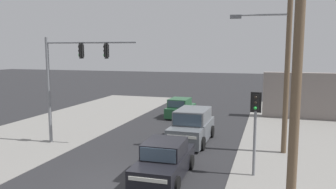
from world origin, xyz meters
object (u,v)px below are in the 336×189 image
(traffic_signal_mast, at_px, (69,71))
(pedestal_signal_right_kerb, at_px, (255,120))
(hatchback_oncoming_mid, at_px, (180,108))
(utility_pole_foreground_right, at_px, (293,39))
(utility_pole_midground_right, at_px, (285,51))
(suv_kerbside_parked, at_px, (192,127))
(sedan_oncoming_near, at_px, (165,161))

(traffic_signal_mast, relative_size, pedestal_signal_right_kerb, 1.69)
(pedestal_signal_right_kerb, distance_m, hatchback_oncoming_mid, 12.99)
(utility_pole_foreground_right, xyz_separation_m, utility_pole_midground_right, (0.15, 8.32, -0.28))
(pedestal_signal_right_kerb, xyz_separation_m, suv_kerbside_parked, (-3.69, 4.43, -1.53))
(utility_pole_foreground_right, distance_m, traffic_signal_mast, 13.06)
(utility_pole_foreground_right, distance_m, sedan_oncoming_near, 7.43)
(traffic_signal_mast, xyz_separation_m, pedestal_signal_right_kerb, (10.15, -1.98, -1.73))
(utility_pole_midground_right, distance_m, hatchback_oncoming_mid, 11.54)
(utility_pole_foreground_right, relative_size, traffic_signal_mast, 1.72)
(utility_pole_foreground_right, height_order, hatchback_oncoming_mid, utility_pole_foreground_right)
(pedestal_signal_right_kerb, height_order, sedan_oncoming_near, pedestal_signal_right_kerb)
(utility_pole_foreground_right, relative_size, utility_pole_midground_right, 1.06)
(traffic_signal_mast, xyz_separation_m, hatchback_oncoming_mid, (3.91, 9.29, -3.44))
(utility_pole_midground_right, bearing_deg, suv_kerbside_parked, 171.28)
(traffic_signal_mast, height_order, pedestal_signal_right_kerb, traffic_signal_mast)
(pedestal_signal_right_kerb, relative_size, sedan_oncoming_near, 0.83)
(suv_kerbside_parked, height_order, hatchback_oncoming_mid, suv_kerbside_parked)
(sedan_oncoming_near, bearing_deg, hatchback_oncoming_mid, 102.18)
(utility_pole_foreground_right, xyz_separation_m, suv_kerbside_parked, (-4.73, 9.07, -4.63))
(utility_pole_foreground_right, xyz_separation_m, traffic_signal_mast, (-11.18, 6.61, -1.37))
(utility_pole_midground_right, xyz_separation_m, sedan_oncoming_near, (-4.72, -4.97, -4.53))
(sedan_oncoming_near, bearing_deg, utility_pole_foreground_right, -36.30)
(utility_pole_foreground_right, bearing_deg, traffic_signal_mast, 149.40)
(utility_pole_foreground_right, height_order, utility_pole_midground_right, utility_pole_foreground_right)
(sedan_oncoming_near, bearing_deg, pedestal_signal_right_kerb, 19.99)
(traffic_signal_mast, bearing_deg, suv_kerbside_parked, 20.84)
(utility_pole_midground_right, xyz_separation_m, traffic_signal_mast, (-11.34, -1.71, -1.09))
(utility_pole_foreground_right, xyz_separation_m, sedan_oncoming_near, (-4.57, 3.35, -4.81))
(sedan_oncoming_near, xyz_separation_m, hatchback_oncoming_mid, (-2.71, 12.55, -0.00))
(utility_pole_midground_right, relative_size, suv_kerbside_parked, 2.14)
(utility_pole_midground_right, height_order, traffic_signal_mast, utility_pole_midground_right)
(utility_pole_foreground_right, relative_size, sedan_oncoming_near, 2.41)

